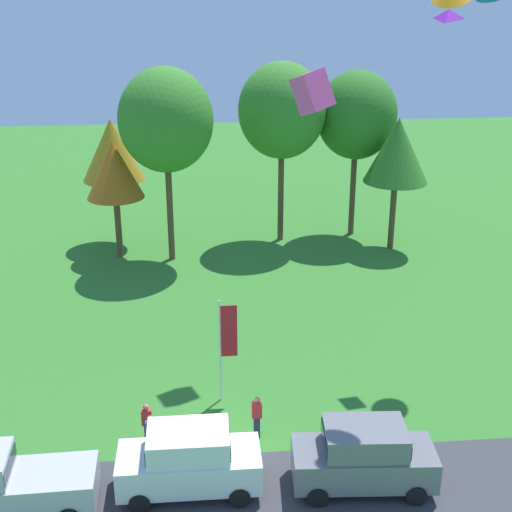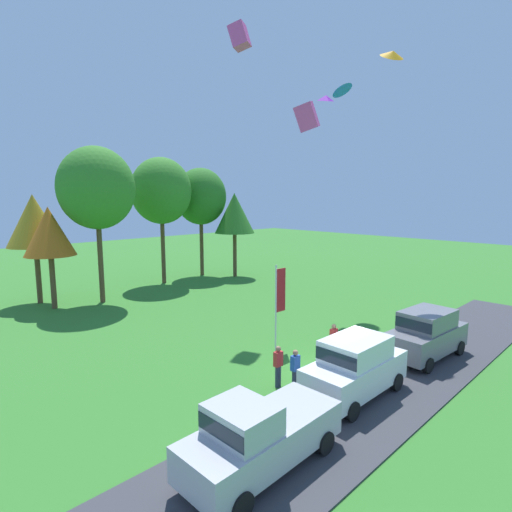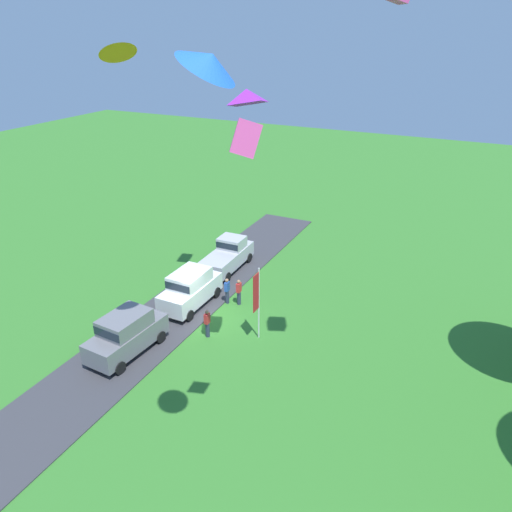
# 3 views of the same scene
# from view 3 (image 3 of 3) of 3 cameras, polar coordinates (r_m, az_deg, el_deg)

# --- Properties ---
(ground_plane) EXTENTS (120.00, 120.00, 0.00)m
(ground_plane) POSITION_cam_3_polar(r_m,az_deg,el_deg) (30.03, -5.94, -7.27)
(ground_plane) COLOR #337528
(pavement_strip) EXTENTS (36.00, 4.40, 0.06)m
(pavement_strip) POSITION_cam_3_polar(r_m,az_deg,el_deg) (31.02, -9.23, -6.27)
(pavement_strip) COLOR #38383D
(pavement_strip) RESTS_ON ground
(car_pickup_by_flagpole) EXTENTS (5.04, 2.13, 2.14)m
(car_pickup_by_flagpole) POSITION_cam_3_polar(r_m,az_deg,el_deg) (35.43, -3.21, 0.16)
(car_pickup_by_flagpole) COLOR #B7B7BC
(car_pickup_by_flagpole) RESTS_ON ground
(car_suv_far_end) EXTENTS (4.62, 2.08, 2.28)m
(car_suv_far_end) POSITION_cam_3_polar(r_m,az_deg,el_deg) (30.90, -7.54, -3.58)
(car_suv_far_end) COLOR white
(car_suv_far_end) RESTS_ON ground
(car_suv_mid_row) EXTENTS (4.72, 2.31, 2.28)m
(car_suv_mid_row) POSITION_cam_3_polar(r_m,az_deg,el_deg) (27.28, -14.62, -8.44)
(car_suv_mid_row) COLOR slate
(car_suv_mid_row) RESTS_ON ground
(person_beside_suv) EXTENTS (0.36, 0.24, 1.71)m
(person_beside_suv) POSITION_cam_3_polar(r_m,az_deg,el_deg) (28.08, -5.60, -7.64)
(person_beside_suv) COLOR #2D334C
(person_beside_suv) RESTS_ON ground
(person_watching_sky) EXTENTS (0.36, 0.24, 1.71)m
(person_watching_sky) POSITION_cam_3_polar(r_m,az_deg,el_deg) (31.02, -1.97, -4.12)
(person_watching_sky) COLOR #2D334C
(person_watching_sky) RESTS_ON ground
(person_on_lawn) EXTENTS (0.36, 0.24, 1.71)m
(person_on_lawn) POSITION_cam_3_polar(r_m,az_deg,el_deg) (31.19, -3.32, -3.97)
(person_on_lawn) COLOR #2D334C
(person_on_lawn) RESTS_ON ground
(flag_banner) EXTENTS (0.71, 0.08, 4.33)m
(flag_banner) POSITION_cam_3_polar(r_m,az_deg,el_deg) (26.72, 0.11, -4.64)
(flag_banner) COLOR silver
(flag_banner) RESTS_ON ground
(kite_box_near_flag) EXTENTS (1.66, 1.51, 1.74)m
(kite_box_near_flag) POSITION_cam_3_polar(r_m,az_deg,el_deg) (20.24, -1.19, 13.25)
(kite_box_near_flag) COLOR #EA4C9E
(kite_diamond_high_right) EXTENTS (1.28, 1.30, 0.58)m
(kite_diamond_high_right) POSITION_cam_3_polar(r_m,az_deg,el_deg) (13.41, -1.10, 17.79)
(kite_diamond_high_right) COLOR purple
(kite_delta_low_drifter) EXTENTS (1.74, 1.73, 0.94)m
(kite_delta_low_drifter) POSITION_cam_3_polar(r_m,az_deg,el_deg) (18.28, -15.62, 21.87)
(kite_delta_low_drifter) COLOR orange
(kite_delta_high_left) EXTENTS (1.68, 1.67, 1.09)m
(kite_delta_high_left) POSITION_cam_3_polar(r_m,az_deg,el_deg) (11.90, -5.37, 21.25)
(kite_delta_high_left) COLOR blue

